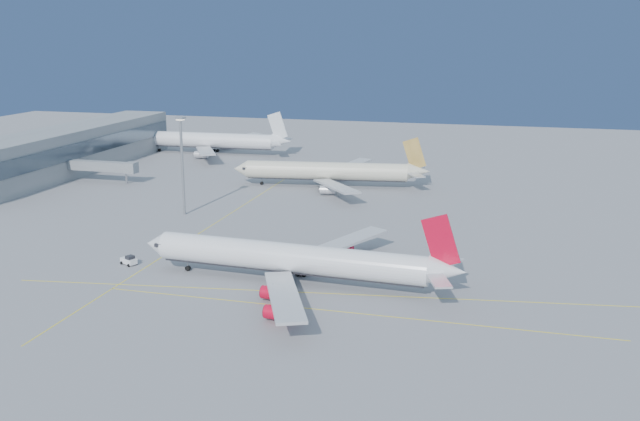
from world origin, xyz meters
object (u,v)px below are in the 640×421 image
(airliner_etihad, at_px, (331,171))
(pushback_tug, at_px, (129,260))
(airliner_third, at_px, (213,140))
(light_mast, at_px, (182,158))
(airliner_virgin, at_px, (296,259))

(airliner_etihad, distance_m, pushback_tug, 87.49)
(airliner_third, relative_size, pushback_tug, 16.15)
(airliner_third, distance_m, light_mast, 97.14)
(pushback_tug, bearing_deg, airliner_etihad, 101.30)
(airliner_third, bearing_deg, airliner_virgin, -62.84)
(airliner_virgin, xyz_separation_m, pushback_tug, (-36.51, 1.76, -3.85))
(pushback_tug, height_order, light_mast, light_mast)
(airliner_virgin, relative_size, airliner_etihad, 1.06)
(airliner_virgin, relative_size, light_mast, 2.51)
(airliner_etihad, height_order, light_mast, light_mast)
(airliner_etihad, relative_size, pushback_tug, 15.31)
(airliner_third, distance_m, pushback_tug, 138.22)
(light_mast, bearing_deg, airliner_etihad, 56.61)
(airliner_virgin, bearing_deg, light_mast, 138.66)
(airliner_third, height_order, pushback_tug, airliner_third)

